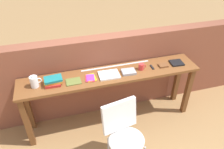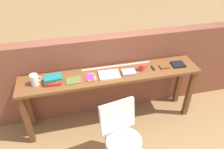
% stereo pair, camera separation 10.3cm
% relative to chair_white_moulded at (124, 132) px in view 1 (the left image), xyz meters
% --- Properties ---
extents(ground_plane, '(40.00, 40.00, 0.00)m').
position_rel_chair_white_moulded_xyz_m(ground_plane, '(0.04, 0.43, -0.53)').
color(ground_plane, '#9E7547').
extents(brick_wall_back, '(6.00, 0.20, 1.28)m').
position_rel_chair_white_moulded_xyz_m(brick_wall_back, '(0.04, 1.07, 0.11)').
color(brick_wall_back, brown).
rests_on(brick_wall_back, ground).
extents(sideboard, '(2.50, 0.44, 0.88)m').
position_rel_chair_white_moulded_xyz_m(sideboard, '(0.04, 0.73, 0.21)').
color(sideboard, brown).
rests_on(sideboard, ground).
extents(chair_white_moulded, '(0.52, 0.53, 0.89)m').
position_rel_chair_white_moulded_xyz_m(chair_white_moulded, '(0.00, 0.00, 0.00)').
color(chair_white_moulded, white).
rests_on(chair_white_moulded, ground).
extents(pitcher_white, '(0.14, 0.10, 0.18)m').
position_rel_chair_white_moulded_xyz_m(pitcher_white, '(-0.95, 0.72, 0.43)').
color(pitcher_white, white).
rests_on(pitcher_white, sideboard).
extents(book_stack_leftmost, '(0.23, 0.17, 0.09)m').
position_rel_chair_white_moulded_xyz_m(book_stack_leftmost, '(-0.73, 0.71, 0.40)').
color(book_stack_leftmost, red).
rests_on(book_stack_leftmost, sideboard).
extents(magazine_cycling, '(0.20, 0.15, 0.01)m').
position_rel_chair_white_moulded_xyz_m(magazine_cycling, '(-0.47, 0.68, 0.36)').
color(magazine_cycling, olive).
rests_on(magazine_cycling, sideboard).
extents(pamphlet_pile_colourful, '(0.15, 0.19, 0.01)m').
position_rel_chair_white_moulded_xyz_m(pamphlet_pile_colourful, '(-0.24, 0.70, 0.36)').
color(pamphlet_pile_colourful, green).
rests_on(pamphlet_pile_colourful, sideboard).
extents(book_open_centre, '(0.28, 0.22, 0.02)m').
position_rel_chair_white_moulded_xyz_m(book_open_centre, '(0.01, 0.69, 0.36)').
color(book_open_centre, white).
rests_on(book_open_centre, sideboard).
extents(book_grey_hardcover, '(0.20, 0.16, 0.03)m').
position_rel_chair_white_moulded_xyz_m(book_grey_hardcover, '(0.28, 0.68, 0.37)').
color(book_grey_hardcover, '#9E9EA3').
rests_on(book_grey_hardcover, sideboard).
extents(mug, '(0.11, 0.08, 0.09)m').
position_rel_chair_white_moulded_xyz_m(mug, '(0.48, 0.72, 0.40)').
color(mug, red).
rests_on(mug, sideboard).
extents(multitool_folded, '(0.03, 0.11, 0.02)m').
position_rel_chair_white_moulded_xyz_m(multitool_folded, '(0.65, 0.71, 0.36)').
color(multitool_folded, black).
rests_on(multitool_folded, sideboard).
extents(leather_journal_brown, '(0.13, 0.10, 0.02)m').
position_rel_chair_white_moulded_xyz_m(leather_journal_brown, '(0.82, 0.71, 0.37)').
color(leather_journal_brown, brown).
rests_on(leather_journal_brown, sideboard).
extents(book_repair_rightmost, '(0.19, 0.18, 0.02)m').
position_rel_chair_white_moulded_xyz_m(book_repair_rightmost, '(1.04, 0.72, 0.36)').
color(book_repair_rightmost, black).
rests_on(book_repair_rightmost, sideboard).
extents(ruler_metal_back_edge, '(1.01, 0.03, 0.00)m').
position_rel_chair_white_moulded_xyz_m(ruler_metal_back_edge, '(0.16, 0.90, 0.35)').
color(ruler_metal_back_edge, silver).
rests_on(ruler_metal_back_edge, sideboard).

